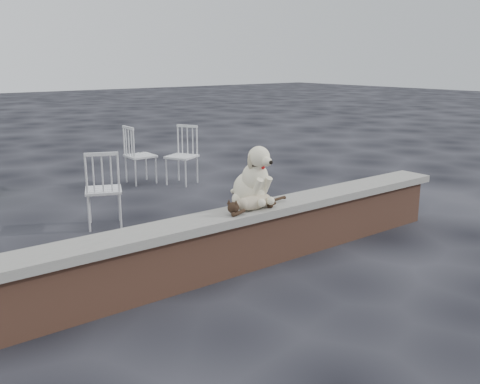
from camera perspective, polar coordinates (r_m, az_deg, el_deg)
ground at (r=5.08m, az=-2.59°, el=-8.88°), size 60.00×60.00×0.00m
brick_wall at (r=4.98m, az=-2.62°, el=-6.23°), size 6.00×0.30×0.50m
capstone at (r=4.89m, az=-2.66°, el=-3.04°), size 6.20×0.40×0.08m
dog at (r=5.17m, az=1.08°, el=1.88°), size 0.42×0.54×0.61m
cat at (r=5.06m, az=1.43°, el=-1.02°), size 0.95×0.27×0.16m
chair_e at (r=8.78m, az=-10.63°, el=3.95°), size 0.58×0.58×0.94m
chair_d at (r=8.62m, az=-6.27°, el=3.92°), size 0.75×0.75×0.94m
chair_c at (r=6.57m, az=-14.43°, el=0.36°), size 0.74×0.74×0.94m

